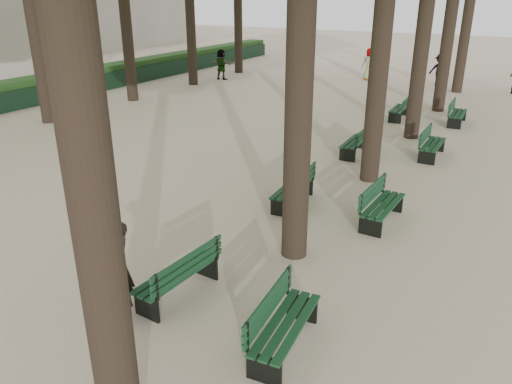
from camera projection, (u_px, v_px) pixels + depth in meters
The scene contains 17 objects.
ground at pixel (140, 307), 8.56m from camera, with size 120.00×120.00×0.00m, color #C4B094.
bench_left_0 at pixel (178, 282), 8.80m from camera, with size 0.69×1.84×0.92m.
bench_left_1 at pixel (293, 194), 12.56m from camera, with size 0.70×1.84×0.92m.
bench_left_2 at pixel (355, 147), 16.36m from camera, with size 0.63×1.82×0.92m.
bench_left_3 at pixel (399, 113), 20.84m from camera, with size 0.65×1.82×0.92m.
bench_right_0 at pixel (285, 333), 7.49m from camera, with size 0.73×1.84×0.92m.
bench_right_1 at pixel (382, 212), 11.58m from camera, with size 0.63×1.82×0.92m.
bench_right_2 at pixel (432, 149), 16.09m from camera, with size 0.58×1.80×0.92m.
bench_right_3 at pixel (457, 118), 20.02m from camera, with size 0.62×1.82×0.92m.
man_with_map at pixel (119, 269), 8.15m from camera, with size 0.72×0.74×1.67m.
pedestrian_d at pixel (369, 64), 29.57m from camera, with size 0.91×0.37×1.85m, color #262628.
pedestrian_a at pixel (305, 64), 29.32m from camera, with size 0.93×0.38×1.91m, color #262628.
pedestrian_b at pixel (439, 70), 27.85m from camera, with size 1.12×0.35×1.73m, color #262628.
pedestrian_e at pixel (221, 64), 29.74m from camera, with size 1.64×0.35×1.77m, color #262628.
fence at pixel (57, 92), 24.09m from camera, with size 0.08×42.00×0.90m, color black.
hedge at pixel (46, 88), 24.36m from camera, with size 1.20×42.00×1.20m, color #193D15.
building_far at pixel (85, 7), 46.45m from camera, with size 12.00×16.00×7.00m, color #B7B2A3.
Camera 1 is at (5.27, -5.26, 5.08)m, focal length 35.00 mm.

